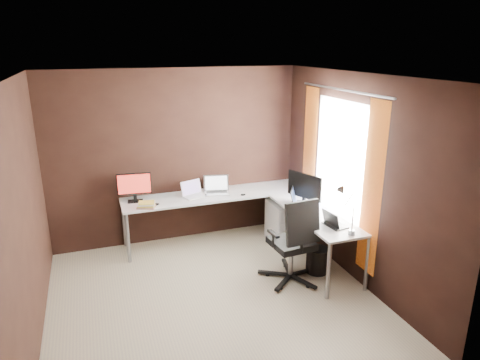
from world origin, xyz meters
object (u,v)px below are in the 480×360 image
at_px(laptop_black_small, 334,223).
at_px(wastebasket, 317,260).
at_px(monitor_left, 134,186).
at_px(book_stack, 147,205).
at_px(drawer_pedestal, 284,222).
at_px(office_chair, 293,256).
at_px(desk_lamp, 346,204).
at_px(monitor_right, 305,187).
at_px(laptop_silver, 217,189).
at_px(laptop_black_big, 298,202).
at_px(laptop_white, 193,193).

distance_m(laptop_black_small, wastebasket, 0.66).
relative_size(monitor_left, wastebasket, 1.42).
xyz_separation_m(monitor_left, laptop_black_small, (2.12, -1.66, -0.18)).
xyz_separation_m(monitor_left, book_stack, (0.11, -0.28, -0.19)).
relative_size(drawer_pedestal, book_stack, 2.12).
height_order(monitor_left, laptop_black_small, monitor_left).
distance_m(monitor_left, laptop_black_small, 2.70).
bearing_deg(drawer_pedestal, office_chair, -110.11).
xyz_separation_m(book_stack, desk_lamp, (2.01, -1.59, 0.32)).
relative_size(monitor_right, office_chair, 0.46).
bearing_deg(laptop_silver, laptop_black_big, -33.11).
xyz_separation_m(laptop_black_big, laptop_black_small, (0.09, -0.74, -0.01)).
distance_m(monitor_left, laptop_silver, 1.17).
height_order(laptop_silver, book_stack, laptop_silver).
bearing_deg(laptop_black_big, book_stack, 103.28).
distance_m(drawer_pedestal, wastebasket, 0.99).
height_order(laptop_silver, wastebasket, laptop_silver).
xyz_separation_m(laptop_white, office_chair, (0.88, -1.44, -0.46)).
bearing_deg(office_chair, monitor_right, 48.35).
distance_m(monitor_left, office_chair, 2.34).
relative_size(monitor_right, book_stack, 1.79).
xyz_separation_m(laptop_black_big, wastebasket, (0.05, -0.50, -0.62)).
distance_m(monitor_right, book_stack, 2.11).
bearing_deg(laptop_white, laptop_black_big, -54.15).
xyz_separation_m(laptop_white, laptop_black_small, (1.32, -1.61, -0.00)).
distance_m(office_chair, wastebasket, 0.43).
bearing_deg(laptop_silver, office_chair, -57.86).
distance_m(desk_lamp, wastebasket, 1.03).
bearing_deg(laptop_white, book_stack, 179.76).
distance_m(drawer_pedestal, laptop_silver, 1.11).
bearing_deg(drawer_pedestal, laptop_white, 163.10).
relative_size(laptop_silver, desk_lamp, 0.74).
bearing_deg(monitor_right, drawer_pedestal, -19.58).
relative_size(monitor_left, desk_lamp, 0.82).
bearing_deg(book_stack, laptop_white, 18.78).
distance_m(laptop_white, office_chair, 1.75).
bearing_deg(laptop_black_small, book_stack, 48.00).
bearing_deg(desk_lamp, drawer_pedestal, 70.82).
bearing_deg(book_stack, laptop_silver, 13.65).
distance_m(book_stack, office_chair, 2.03).
distance_m(laptop_white, laptop_black_big, 1.50).
height_order(monitor_left, wastebasket, monitor_left).
relative_size(laptop_silver, laptop_black_small, 1.34).
relative_size(laptop_silver, wastebasket, 1.27).
bearing_deg(drawer_pedestal, laptop_black_small, -87.65).
bearing_deg(book_stack, monitor_right, -17.65).
height_order(laptop_black_big, book_stack, laptop_black_big).
xyz_separation_m(drawer_pedestal, office_chair, (-0.39, -1.05, 0.02)).
height_order(desk_lamp, wastebasket, desk_lamp).
distance_m(monitor_left, wastebasket, 2.64).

